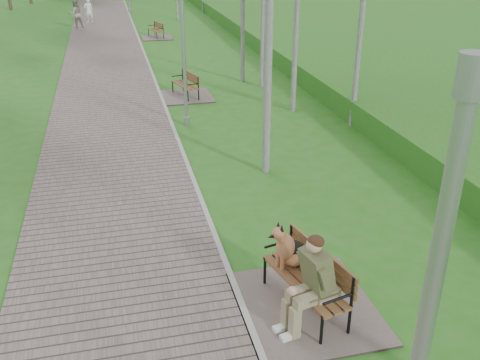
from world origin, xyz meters
name	(u,v)px	position (x,y,z in m)	size (l,w,h in m)	color
walkway	(105,59)	(-1.75, 21.50, 0.02)	(3.50, 67.00, 0.04)	#62544F
kerb	(146,57)	(0.00, 21.50, 0.03)	(0.10, 67.00, 0.05)	#999993
embankment	(408,51)	(12.00, 20.00, 0.00)	(14.00, 70.00, 1.60)	#3A7729
bench_main	(302,284)	(0.83, 3.44, 0.49)	(1.99, 2.21, 1.73)	#62544F
bench_second	(186,92)	(0.82, 15.02, 0.19)	(1.65, 1.84, 1.02)	#62544F
bench_third	(156,34)	(0.92, 26.23, 0.17)	(1.56, 1.74, 0.96)	#62544F
lamp_post_second	(184,51)	(0.42, 12.12, 2.13)	(0.18, 0.18, 4.56)	#97999E
pedestrian_near	(89,11)	(-2.51, 32.11, 0.73)	(0.53, 0.35, 1.46)	white
pedestrian_far	(76,14)	(-3.20, 30.31, 0.81)	(0.79, 0.62, 1.63)	gray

